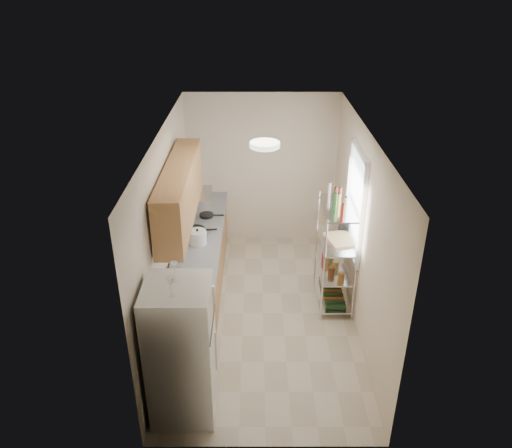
{
  "coord_description": "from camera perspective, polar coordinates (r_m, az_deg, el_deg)",
  "views": [
    {
      "loc": [
        -0.1,
        -5.66,
        4.34
      ],
      "look_at": [
        -0.1,
        0.25,
        1.28
      ],
      "focal_mm": 35.0,
      "sensor_mm": 36.0,
      "label": 1
    }
  ],
  "objects": [
    {
      "name": "bakers_rack",
      "position": [
        6.86,
        9.25,
        -1.13
      ],
      "size": [
        0.45,
        0.9,
        1.73
      ],
      "color": "silver",
      "rests_on": "ground"
    },
    {
      "name": "window",
      "position": [
        6.76,
        11.3,
        2.4
      ],
      "size": [
        0.06,
        1.0,
        1.46
      ],
      "primitive_type": "cube",
      "color": "white",
      "rests_on": "room"
    },
    {
      "name": "frying_pan_small",
      "position": [
        7.74,
        -5.69,
        1.01
      ],
      "size": [
        0.22,
        0.22,
        0.04
      ],
      "primitive_type": "cylinder",
      "rotation": [
        0.0,
        0.0,
        -0.02
      ],
      "color": "black",
      "rests_on": "counter_run"
    },
    {
      "name": "wine_glass_a",
      "position": [
        4.7,
        -9.71,
        -7.05
      ],
      "size": [
        0.07,
        0.07,
        0.21
      ],
      "primitive_type": null,
      "color": "silver",
      "rests_on": "refrigerator"
    },
    {
      "name": "wine_glass_b",
      "position": [
        4.91,
        -9.29,
        -5.39
      ],
      "size": [
        0.07,
        0.07,
        0.21
      ],
      "primitive_type": null,
      "color": "silver",
      "rests_on": "refrigerator"
    },
    {
      "name": "storage_bag",
      "position": [
        7.28,
        8.08,
        -3.51
      ],
      "size": [
        0.12,
        0.15,
        0.16
      ],
      "primitive_type": "cube",
      "rotation": [
        0.0,
        0.0,
        0.14
      ],
      "color": "maroon",
      "rests_on": "bakers_rack"
    },
    {
      "name": "rice_cooker",
      "position": [
        6.97,
        -6.68,
        -1.52
      ],
      "size": [
        0.25,
        0.25,
        0.2
      ],
      "primitive_type": "cylinder",
      "color": "white",
      "rests_on": "counter_run"
    },
    {
      "name": "frying_pan_large",
      "position": [
        7.31,
        -6.94,
        -0.71
      ],
      "size": [
        0.31,
        0.31,
        0.05
      ],
      "primitive_type": "cylinder",
      "rotation": [
        0.0,
        0.0,
        0.1
      ],
      "color": "black",
      "rests_on": "counter_run"
    },
    {
      "name": "cutting_board",
      "position": [
        6.91,
        9.64,
        -1.74
      ],
      "size": [
        0.45,
        0.52,
        0.03
      ],
      "primitive_type": "cube",
      "rotation": [
        0.0,
        0.0,
        0.27
      ],
      "color": "tan",
      "rests_on": "bakers_rack"
    },
    {
      "name": "refrigerator",
      "position": [
        5.37,
        -8.52,
        -14.23
      ],
      "size": [
        0.66,
        0.66,
        1.61
      ],
      "primitive_type": "cube",
      "color": "silver",
      "rests_on": "ground"
    },
    {
      "name": "counter_run",
      "position": [
        7.28,
        -6.5,
        -5.14
      ],
      "size": [
        0.63,
        3.51,
        0.9
      ],
      "color": "#B37F4C",
      "rests_on": "ground"
    },
    {
      "name": "espresso_machine",
      "position": [
        7.17,
        10.02,
        0.38
      ],
      "size": [
        0.18,
        0.24,
        0.26
      ],
      "primitive_type": "cube",
      "rotation": [
        0.0,
        0.0,
        -0.16
      ],
      "color": "black",
      "rests_on": "bakers_rack"
    },
    {
      "name": "range_hood",
      "position": [
        7.25,
        -7.16,
        3.1
      ],
      "size": [
        0.5,
        0.6,
        0.12
      ],
      "primitive_type": "cube",
      "color": "#B7BABC",
      "rests_on": "room"
    },
    {
      "name": "upper_cabinets",
      "position": [
        6.36,
        -8.67,
        3.59
      ],
      "size": [
        0.33,
        2.2,
        0.72
      ],
      "primitive_type": "cube",
      "color": "#B37F4C",
      "rests_on": "room"
    },
    {
      "name": "room",
      "position": [
        6.42,
        0.87,
        -0.9
      ],
      "size": [
        2.52,
        4.42,
        2.62
      ],
      "color": "beige",
      "rests_on": "ground"
    },
    {
      "name": "ceiling_dome",
      "position": [
        5.65,
        1.01,
        9.07
      ],
      "size": [
        0.34,
        0.34,
        0.05
      ],
      "primitive_type": "cylinder",
      "color": "white",
      "rests_on": "room"
    }
  ]
}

